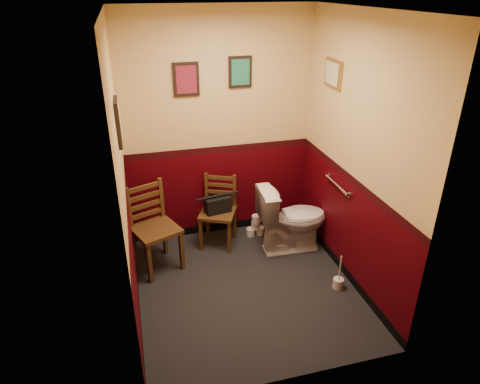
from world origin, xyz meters
name	(u,v)px	position (x,y,z in m)	size (l,w,h in m)	color
floor	(246,287)	(0.00, 0.00, 0.00)	(2.20, 2.40, 0.00)	black
ceiling	(248,9)	(0.00, 0.00, 2.70)	(2.20, 2.40, 0.00)	silver
wall_back	(219,130)	(0.00, 1.20, 1.35)	(2.20, 2.70, 0.00)	#3A0208
wall_front	(296,237)	(0.00, -1.20, 1.35)	(2.20, 2.70, 0.00)	#3A0208
wall_left	(123,182)	(-1.10, 0.00, 1.35)	(2.40, 2.70, 0.00)	#3A0208
wall_right	(356,158)	(1.10, 0.00, 1.35)	(2.40, 2.70, 0.00)	#3A0208
grab_bar	(337,185)	(1.07, 0.25, 0.95)	(0.05, 0.56, 0.06)	silver
framed_print_back_a	(186,79)	(-0.35, 1.18, 1.95)	(0.28, 0.04, 0.36)	black
framed_print_back_b	(240,72)	(0.25, 1.18, 2.00)	(0.26, 0.04, 0.34)	black
framed_print_left	(118,122)	(-1.08, 0.10, 1.85)	(0.04, 0.30, 0.38)	black
framed_print_right	(333,73)	(1.08, 0.60, 2.05)	(0.04, 0.34, 0.28)	olive
toilet	(292,219)	(0.72, 0.58, 0.40)	(0.45, 0.81, 0.80)	white
toilet_brush	(338,283)	(0.93, -0.25, 0.06)	(0.11, 0.11, 0.40)	silver
chair_left	(154,228)	(-0.87, 0.65, 0.49)	(0.59, 0.59, 0.97)	brown
chair_right	(218,211)	(-0.08, 0.93, 0.43)	(0.53, 0.53, 0.86)	brown
handbag	(218,204)	(-0.10, 0.90, 0.54)	(0.32, 0.20, 0.22)	black
tp_stack	(256,227)	(0.39, 0.97, 0.12)	(0.23, 0.14, 0.29)	silver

